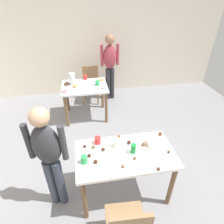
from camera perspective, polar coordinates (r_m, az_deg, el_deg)
The scene contains 34 objects.
ground_plane at distance 3.00m, azimuth 4.39°, elevation -20.73°, with size 6.40×6.40×0.00m, color gray.
wall_back at distance 5.05m, azimuth -4.02°, elevation 20.30°, with size 6.40×0.10×2.60m, color beige.
dining_table_near at distance 2.42m, azimuth 3.98°, elevation -14.17°, with size 1.20×0.67×0.75m.
dining_table_far at distance 4.01m, azimuth -8.24°, elevation 6.31°, with size 0.93×0.74×0.75m.
chair_far_table at distance 4.73m, azimuth -6.49°, elevation 8.97°, with size 0.44×0.44×0.87m.
person_girl_near at distance 2.26m, azimuth -18.66°, elevation -11.87°, with size 0.45×0.27×1.48m.
person_adult_far at distance 4.63m, azimuth -0.64°, elevation 14.84°, with size 0.45×0.22×1.59m.
mixing_bowl at distance 2.49m, azimuth 12.71°, elevation -8.89°, with size 0.21×0.21×0.07m, color white.
soda_can at distance 2.32m, azimuth 6.49°, elevation -10.94°, with size 0.07×0.07×0.12m, color #198438.
fork_near at distance 2.28m, azimuth -0.68°, elevation -13.60°, with size 0.17×0.02×0.01m, color silver.
cup_near_0 at distance 2.38m, azimuth 1.44°, elevation -9.27°, with size 0.07×0.07×0.12m, color white.
cup_near_1 at distance 2.44m, azimuth -4.37°, elevation -8.56°, with size 0.08×0.08×0.09m, color red.
cup_near_2 at distance 2.22m, azimuth -8.45°, elevation -14.02°, with size 0.08×0.08×0.10m, color green.
cake_ball_0 at distance 2.35m, azimuth -2.66°, elevation -11.20°, with size 0.04×0.04×0.04m, color #3D2319.
cake_ball_1 at distance 2.22m, azimuth -4.98°, elevation -14.73°, with size 0.05×0.05×0.05m, color #3D2319.
cake_ball_2 at distance 2.30m, azimuth -6.92°, elevation -12.92°, with size 0.04×0.04×0.04m, color #3D2319.
cake_ball_3 at distance 2.18m, azimuth 3.38°, elevation -16.11°, with size 0.04×0.04×0.04m, color brown.
cake_ball_4 at distance 2.42m, azimuth -8.23°, elevation -10.21°, with size 0.04×0.04×0.04m, color #3D2319.
cake_ball_5 at distance 2.27m, azimuth 6.96°, elevation -13.68°, with size 0.04×0.04×0.04m, color brown.
cake_ball_6 at distance 2.21m, azimuth 13.93°, elevation -16.32°, with size 0.04×0.04×0.04m, color brown.
cake_ball_7 at distance 2.52m, azimuth 2.11°, elevation -7.45°, with size 0.05×0.05×0.05m, color brown.
cake_ball_8 at distance 2.43m, azimuth 16.80°, elevation -11.42°, with size 0.04×0.04×0.04m, color brown.
cake_ball_9 at distance 2.45m, azimuth 9.55°, elevation -9.57°, with size 0.05×0.05×0.05m, color brown.
cake_ball_10 at distance 2.65m, azimuth 14.44°, elevation -6.38°, with size 0.05×0.05×0.05m, color brown.
cake_ball_11 at distance 2.45m, azimuth 5.17°, elevation -9.11°, with size 0.05×0.05×0.05m, color #3D2319.
cake_ball_12 at distance 2.39m, azimuth -5.67°, elevation -10.49°, with size 0.04×0.04×0.04m, color brown.
pitcher_far at distance 4.01m, azimuth -11.96°, elevation 9.79°, with size 0.12×0.12×0.24m, color white.
cup_far_0 at distance 3.77m, azimuth -2.04°, elevation 7.77°, with size 0.07×0.07×0.10m, color white.
cup_far_1 at distance 3.94m, azimuth -4.46°, elevation 8.78°, with size 0.09×0.09×0.10m, color green.
cup_far_2 at distance 4.24m, azimuth -8.12°, elevation 10.39°, with size 0.08×0.08×0.10m, color red.
donut_far_0 at distance 3.77m, azimuth -14.07°, elevation 6.24°, with size 0.13×0.13×0.04m, color pink.
donut_far_1 at distance 4.16m, azimuth -3.21°, elevation 9.70°, with size 0.11×0.11×0.03m, color gold.
donut_far_2 at distance 4.06m, azimuth -13.50°, elevation 8.27°, with size 0.13×0.13×0.04m, color brown.
donut_far_3 at distance 3.94m, azimuth -11.17°, elevation 7.71°, with size 0.11×0.11×0.03m, color gold.
Camera 1 is at (-0.51, -1.70, 2.42)m, focal length 30.19 mm.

